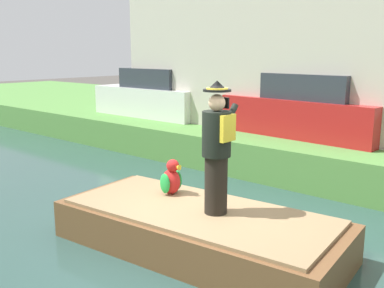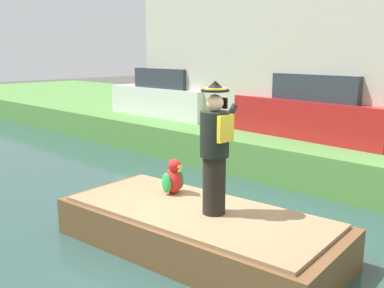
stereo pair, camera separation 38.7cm
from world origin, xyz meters
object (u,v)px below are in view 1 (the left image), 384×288
Objects in this scene: parked_car_red at (309,109)px; boat at (198,229)px; parked_car_white at (157,96)px; parrot_plush at (171,179)px; person_pirate at (217,149)px.

boat is at bearing -169.89° from parked_car_red.
parked_car_red is at bearing -90.00° from parked_car_white.
parrot_plush reaches higher than boat.
person_pirate reaches higher than boat.
parked_car_white is at bearing 38.79° from person_pirate.
person_pirate is 8.34m from parked_car_white.
parrot_plush is at bearing 70.93° from boat.
person_pirate is 3.25× the size of parrot_plush.
parrot_plush is at bearing -178.14° from parked_car_red.
boat is at bearing -130.64° from parked_car_white.
parked_car_red reaches higher than parrot_plush.
parked_car_white is at bearing 49.36° from boat.
person_pirate is 5.40m from parked_car_red.
parked_car_red is (5.32, 0.95, 1.16)m from boat.
parked_car_white is (5.26, 6.48, -0.07)m from person_pirate.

